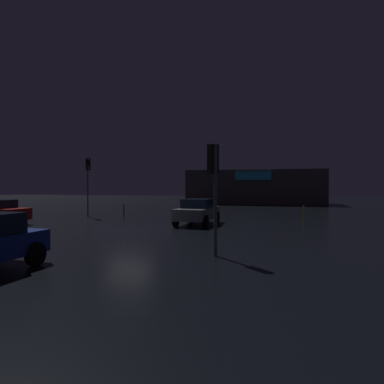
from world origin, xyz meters
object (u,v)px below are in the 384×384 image
(traffic_signal_cross_left, at_px, (213,173))
(car_near, at_px, (197,211))
(store_building, at_px, (256,187))
(traffic_signal_opposite, at_px, (88,172))

(traffic_signal_cross_left, height_order, car_near, traffic_signal_cross_left)
(store_building, bearing_deg, traffic_signal_cross_left, -87.18)
(car_near, bearing_deg, traffic_signal_cross_left, -72.27)
(store_building, height_order, traffic_signal_cross_left, store_building)
(car_near, bearing_deg, traffic_signal_opposite, 161.83)
(car_near, bearing_deg, store_building, 87.41)
(store_building, relative_size, traffic_signal_cross_left, 4.56)
(traffic_signal_cross_left, distance_m, car_near, 9.76)
(store_building, relative_size, car_near, 4.12)
(store_building, distance_m, traffic_signal_opposite, 25.34)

